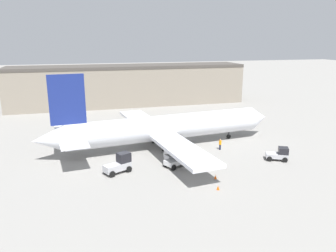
% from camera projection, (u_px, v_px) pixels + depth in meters
% --- Properties ---
extents(ground_plane, '(400.00, 400.00, 0.00)m').
position_uv_depth(ground_plane, '(168.00, 146.00, 53.39)').
color(ground_plane, gray).
extents(terminal_building, '(60.76, 10.92, 10.42)m').
position_uv_depth(terminal_building, '(129.00, 85.00, 86.63)').
color(terminal_building, gray).
rests_on(terminal_building, ground_plane).
extents(airplane, '(39.78, 33.42, 12.27)m').
position_uv_depth(airplane, '(162.00, 128.00, 52.21)').
color(airplane, silver).
rests_on(airplane, ground_plane).
extents(ground_crew_worker, '(0.39, 0.39, 1.79)m').
position_uv_depth(ground_crew_worker, '(220.00, 144.00, 51.45)').
color(ground_crew_worker, '#1E2338').
rests_on(ground_crew_worker, ground_plane).
extents(baggage_tug, '(3.36, 2.86, 1.94)m').
position_uv_depth(baggage_tug, '(279.00, 154.00, 46.99)').
color(baggage_tug, '#B2B2B7').
rests_on(baggage_tug, ground_plane).
extents(belt_loader_truck, '(3.32, 2.91, 2.03)m').
position_uv_depth(belt_loader_truck, '(176.00, 159.00, 44.71)').
color(belt_loader_truck, silver).
rests_on(belt_loader_truck, ground_plane).
extents(pushback_tug, '(3.89, 3.00, 2.54)m').
position_uv_depth(pushback_tug, '(119.00, 164.00, 42.62)').
color(pushback_tug, '#B2B2B7').
rests_on(pushback_tug, ground_plane).
extents(safety_cone_near, '(0.36, 0.36, 0.55)m').
position_uv_depth(safety_cone_near, '(215.00, 177.00, 40.79)').
color(safety_cone_near, '#EF590F').
rests_on(safety_cone_near, ground_plane).
extents(safety_cone_far, '(0.36, 0.36, 0.55)m').
position_uv_depth(safety_cone_far, '(218.00, 188.00, 37.81)').
color(safety_cone_far, '#EF590F').
rests_on(safety_cone_far, ground_plane).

